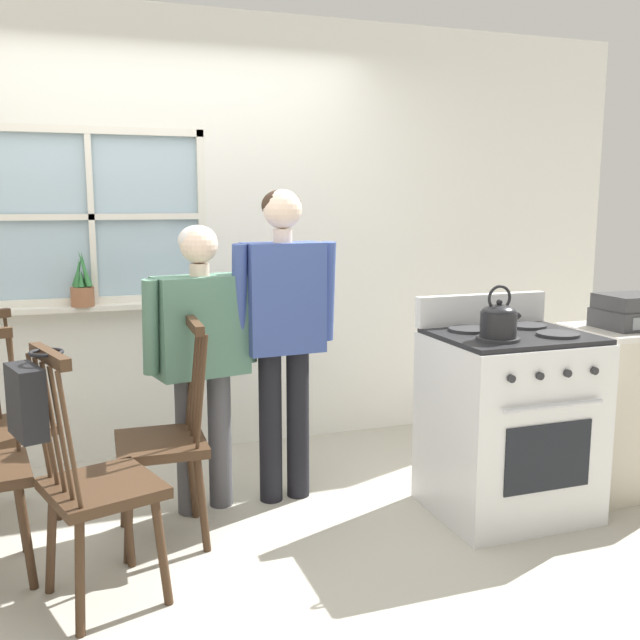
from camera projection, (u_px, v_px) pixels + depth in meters
ground_plane at (213, 549)px, 3.25m from camera, size 16.00×16.00×0.00m
wall_back at (168, 239)px, 4.34m from camera, size 6.40×0.16×2.70m
chair_by_window at (97, 489)px, 2.76m from camera, size 0.51×0.52×1.04m
chair_near_wall at (166, 442)px, 3.29m from camera, size 0.42×0.43×1.04m
person_elderly_left at (201, 342)px, 3.54m from camera, size 0.61×0.30×1.45m
person_teen_center at (283, 316)px, 3.66m from camera, size 0.56×0.24×1.63m
stove at (508, 421)px, 3.59m from camera, size 0.75×0.68×1.08m
kettle at (499, 319)px, 3.32m from camera, size 0.21×0.17×0.25m
potted_plant at (82, 287)px, 4.13m from camera, size 0.13×0.13×0.33m
handbag at (27, 400)px, 2.56m from camera, size 0.23×0.24×0.31m
side_counter at (622, 408)px, 3.90m from camera, size 0.55×0.50×0.90m
stereo at (631, 312)px, 3.79m from camera, size 0.34×0.29×0.18m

